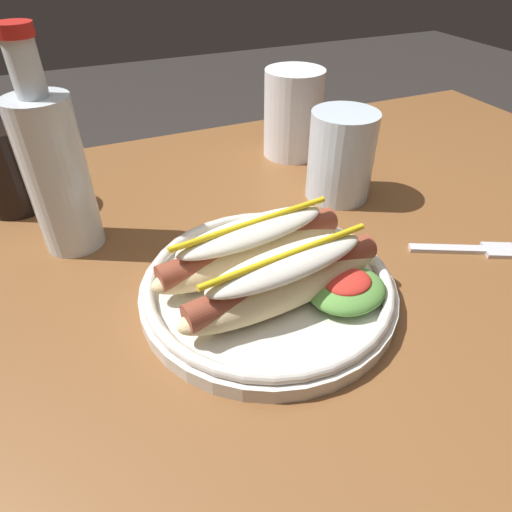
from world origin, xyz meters
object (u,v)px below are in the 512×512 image
at_px(hot_dog_plate, 271,276).
at_px(fork, 472,250).
at_px(water_cup, 341,156).
at_px(glass_bottle, 55,170).
at_px(soda_cup, 7,169).
at_px(extra_cup, 293,114).

xyz_separation_m(hot_dog_plate, fork, (0.24, -0.02, -0.02)).
height_order(hot_dog_plate, water_cup, water_cup).
bearing_deg(fork, hot_dog_plate, -159.06).
bearing_deg(fork, glass_bottle, -179.54).
height_order(fork, glass_bottle, glass_bottle).
height_order(fork, soda_cup, soda_cup).
distance_m(extra_cup, glass_bottle, 0.37).
distance_m(hot_dog_plate, extra_cup, 0.35).
distance_m(fork, water_cup, 0.20).
height_order(water_cup, extra_cup, extra_cup).
relative_size(extra_cup, glass_bottle, 0.55).
bearing_deg(soda_cup, water_cup, -19.39).
height_order(hot_dog_plate, extra_cup, extra_cup).
relative_size(hot_dog_plate, water_cup, 2.21).
distance_m(hot_dog_plate, glass_bottle, 0.26).
relative_size(hot_dog_plate, glass_bottle, 1.08).
bearing_deg(fork, soda_cup, 172.55).
xyz_separation_m(fork, extra_cup, (-0.07, 0.32, 0.06)).
bearing_deg(water_cup, extra_cup, 88.10).
distance_m(soda_cup, glass_bottle, 0.14).
bearing_deg(water_cup, soda_cup, 160.61).
bearing_deg(water_cup, hot_dog_plate, -138.30).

